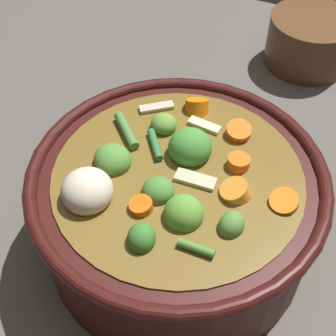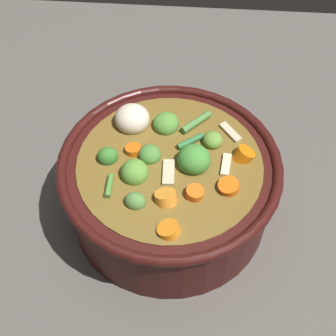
% 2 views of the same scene
% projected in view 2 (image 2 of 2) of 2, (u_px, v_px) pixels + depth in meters
% --- Properties ---
extents(ground_plane, '(1.10, 1.10, 0.00)m').
position_uv_depth(ground_plane, '(169.00, 209.00, 0.69)').
color(ground_plane, '#514C47').
extents(cooking_pot, '(0.30, 0.30, 0.14)m').
position_uv_depth(cooking_pot, '(169.00, 184.00, 0.65)').
color(cooking_pot, '#38110F').
rests_on(cooking_pot, ground_plane).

